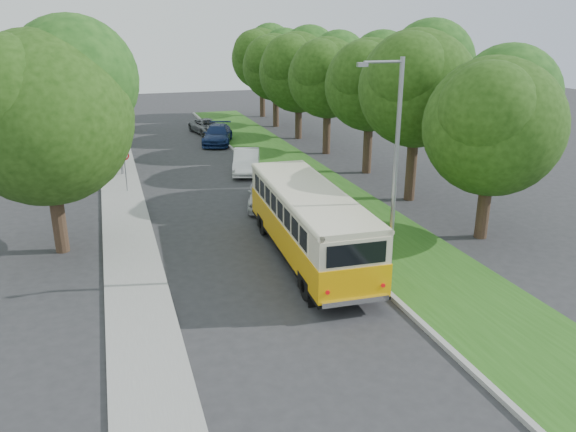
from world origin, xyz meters
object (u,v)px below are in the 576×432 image
object	(u,v)px
lamppost_near	(394,164)
car_blue	(218,135)
car_silver	(265,192)
car_white	(247,161)
car_grey	(207,126)
lamppost_far	(114,110)
vintage_bus	(309,225)

from	to	relation	value
lamppost_near	car_blue	world-z (taller)	lamppost_near
lamppost_near	car_blue	bearing A→B (deg)	92.62
car_silver	car_white	distance (m)	7.07
lamppost_near	car_white	distance (m)	17.27
car_silver	car_grey	xyz separation A→B (m)	(0.75, 21.11, -0.12)
lamppost_far	car_silver	bearing A→B (deg)	-51.33
car_grey	vintage_bus	bearing A→B (deg)	-103.88
lamppost_near	car_white	size ratio (longest dim) A/B	1.78
lamppost_far	lamppost_near	bearing A→B (deg)	-64.29
car_white	car_blue	distance (m)	9.48
car_silver	car_blue	bearing A→B (deg)	104.59
vintage_bus	car_white	bearing A→B (deg)	88.51
lamppost_far	car_grey	bearing A→B (deg)	58.21
car_silver	vintage_bus	bearing A→B (deg)	-74.81
car_blue	car_grey	size ratio (longest dim) A/B	1.14
car_silver	lamppost_far	bearing A→B (deg)	145.86
lamppost_far	car_blue	distance (m)	11.48
lamppost_near	vintage_bus	size ratio (longest dim) A/B	0.80
lamppost_far	car_white	xyz separation A→B (m)	(7.70, -1.66, -3.37)
lamppost_near	car_white	bearing A→B (deg)	94.10
lamppost_far	car_white	size ratio (longest dim) A/B	1.67
lamppost_far	car_grey	xyz separation A→B (m)	(7.70, 12.42, -3.50)
lamppost_near	lamppost_far	world-z (taller)	lamppost_near
lamppost_near	vintage_bus	bearing A→B (deg)	131.37
vintage_bus	lamppost_far	bearing A→B (deg)	115.23
lamppost_near	lamppost_far	size ratio (longest dim) A/B	1.07
car_white	car_grey	bearing A→B (deg)	106.08
car_blue	lamppost_far	bearing A→B (deg)	-117.38
car_silver	car_blue	xyz separation A→B (m)	(0.75, 16.51, -0.00)
car_silver	car_grey	distance (m)	21.12
car_white	car_grey	distance (m)	14.08
vintage_bus	car_silver	bearing A→B (deg)	90.52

